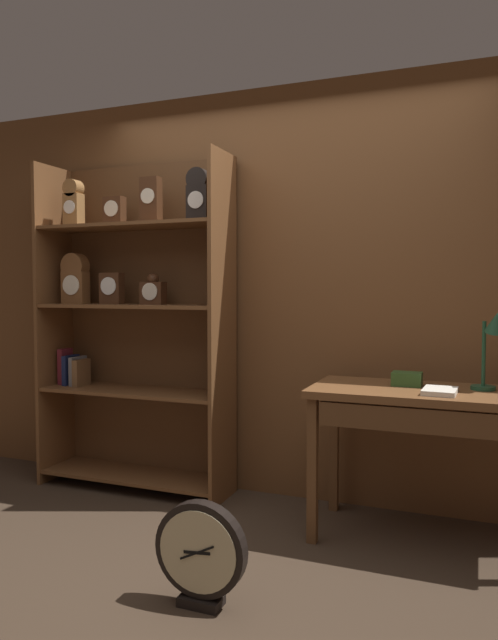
{
  "coord_description": "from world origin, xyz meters",
  "views": [
    {
      "loc": [
        1.12,
        -2.24,
        1.33
      ],
      "look_at": [
        -0.01,
        0.66,
        1.16
      ],
      "focal_mm": 32.98,
      "sensor_mm": 36.0,
      "label": 1
    }
  ],
  "objects_px": {
    "workbench": "(434,410)",
    "desk_lamp": "(494,335)",
    "round_clock_large": "(201,553)",
    "open_repair_manual": "(440,391)",
    "toolbox_small": "(407,379)",
    "bookshelf": "(133,320)"
  },
  "relations": [
    {
      "from": "bookshelf",
      "to": "round_clock_large",
      "type": "bearing_deg",
      "value": -47.83
    },
    {
      "from": "round_clock_large",
      "to": "open_repair_manual",
      "type": "bearing_deg",
      "value": 45.58
    },
    {
      "from": "desk_lamp",
      "to": "round_clock_large",
      "type": "distance_m",
      "value": 1.79
    },
    {
      "from": "workbench",
      "to": "desk_lamp",
      "type": "height_order",
      "value": "desk_lamp"
    },
    {
      "from": "workbench",
      "to": "open_repair_manual",
      "type": "xyz_separation_m",
      "value": [
        0.03,
        -0.08,
        0.12
      ]
    },
    {
      "from": "open_repair_manual",
      "to": "round_clock_large",
      "type": "height_order",
      "value": "open_repair_manual"
    },
    {
      "from": "bookshelf",
      "to": "desk_lamp",
      "type": "height_order",
      "value": "bookshelf"
    },
    {
      "from": "open_repair_manual",
      "to": "round_clock_large",
      "type": "bearing_deg",
      "value": -131.67
    },
    {
      "from": "bookshelf",
      "to": "workbench",
      "type": "height_order",
      "value": "bookshelf"
    },
    {
      "from": "desk_lamp",
      "to": "bookshelf",
      "type": "bearing_deg",
      "value": 176.62
    },
    {
      "from": "toolbox_small",
      "to": "open_repair_manual",
      "type": "bearing_deg",
      "value": -44.53
    },
    {
      "from": "open_repair_manual",
      "to": "toolbox_small",
      "type": "bearing_deg",
      "value": 138.21
    },
    {
      "from": "workbench",
      "to": "round_clock_large",
      "type": "height_order",
      "value": "workbench"
    },
    {
      "from": "desk_lamp",
      "to": "toolbox_small",
      "type": "xyz_separation_m",
      "value": [
        -0.43,
        0.02,
        -0.25
      ]
    },
    {
      "from": "toolbox_small",
      "to": "round_clock_large",
      "type": "distance_m",
      "value": 1.44
    },
    {
      "from": "round_clock_large",
      "to": "toolbox_small",
      "type": "bearing_deg",
      "value": 56.86
    },
    {
      "from": "bookshelf",
      "to": "desk_lamp",
      "type": "xyz_separation_m",
      "value": [
        2.22,
        -0.13,
        -0.02
      ]
    },
    {
      "from": "workbench",
      "to": "desk_lamp",
      "type": "xyz_separation_m",
      "value": [
        0.28,
        0.08,
        0.39
      ]
    },
    {
      "from": "desk_lamp",
      "to": "open_repair_manual",
      "type": "bearing_deg",
      "value": -147.4
    },
    {
      "from": "workbench",
      "to": "open_repair_manual",
      "type": "relative_size",
      "value": 5.79
    },
    {
      "from": "desk_lamp",
      "to": "open_repair_manual",
      "type": "xyz_separation_m",
      "value": [
        -0.25,
        -0.16,
        -0.28
      ]
    },
    {
      "from": "toolbox_small",
      "to": "round_clock_large",
      "type": "relative_size",
      "value": 0.35
    }
  ]
}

